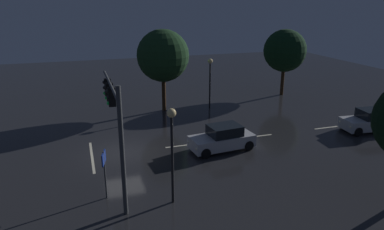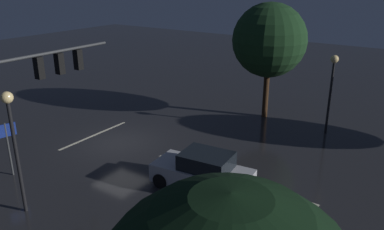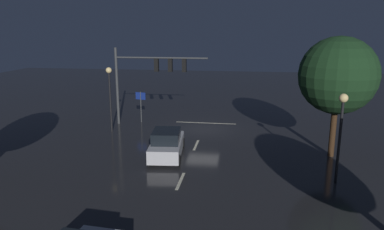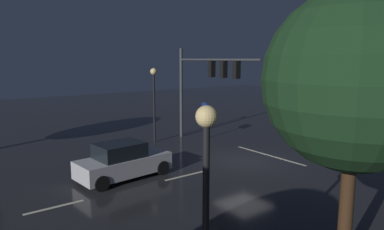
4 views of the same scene
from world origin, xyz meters
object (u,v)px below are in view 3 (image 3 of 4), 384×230
Objects in this scene: street_lamp_left_kerb at (341,121)px; route_sign at (141,100)px; traffic_signal_assembly at (150,72)px; car_approaching at (167,144)px; tree_left_far at (338,76)px; street_lamp_right_kerb at (110,87)px.

street_lamp_left_kerb is 17.03m from route_sign.
traffic_signal_assembly reaches higher than car_approaching.
street_lamp_left_kerb is 0.64× the size of tree_left_far.
car_approaching is 10.01m from street_lamp_left_kerb.
traffic_signal_assembly is 1.66× the size of car_approaching.
tree_left_far reaches higher than street_lamp_left_kerb.
street_lamp_right_kerb is 1.90× the size of route_sign.
street_lamp_right_kerb reaches higher than route_sign.
street_lamp_right_kerb is at bearing 65.41° from route_sign.
traffic_signal_assembly is 1.61× the size of street_lamp_left_kerb.
street_lamp_left_kerb reaches higher than car_approaching.
traffic_signal_assembly is 2.79m from route_sign.
street_lamp_left_kerb is (-12.23, 9.85, -1.07)m from traffic_signal_assembly.
traffic_signal_assembly is at bearing -38.83° from street_lamp_left_kerb.
street_lamp_left_kerb is at bearing 141.47° from route_sign.
route_sign is 0.35× the size of tree_left_far.
traffic_signal_assembly is 15.74m from street_lamp_left_kerb.
street_lamp_left_kerb reaches higher than route_sign.
route_sign is 15.64m from tree_left_far.
street_lamp_right_kerb is 15.77m from tree_left_far.
traffic_signal_assembly is at bearing -135.91° from street_lamp_right_kerb.
street_lamp_right_kerb reaches higher than car_approaching.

